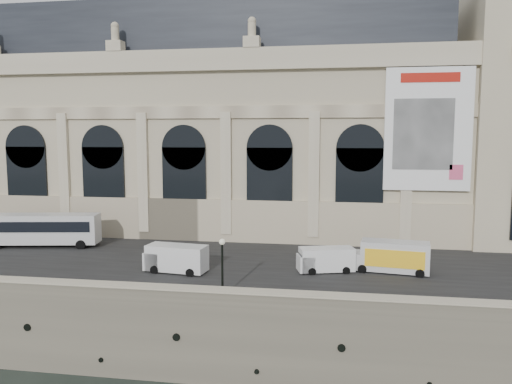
{
  "coord_description": "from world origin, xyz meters",
  "views": [
    {
      "loc": [
        13.34,
        -33.93,
        18.39
      ],
      "look_at": [
        4.44,
        22.0,
        11.93
      ],
      "focal_mm": 35.0,
      "sensor_mm": 36.0,
      "label": 1
    }
  ],
  "objects_px": {
    "bus_left": "(42,229)",
    "box_truck": "(390,257)",
    "van_c": "(323,260)",
    "van_b": "(173,258)",
    "lamp_right": "(222,268)"
  },
  "relations": [
    {
      "from": "van_b",
      "to": "box_truck",
      "type": "distance_m",
      "value": 19.66
    },
    {
      "from": "van_b",
      "to": "box_truck",
      "type": "height_order",
      "value": "box_truck"
    },
    {
      "from": "van_c",
      "to": "box_truck",
      "type": "bearing_deg",
      "value": 8.58
    },
    {
      "from": "lamp_right",
      "to": "bus_left",
      "type": "bearing_deg",
      "value": 149.75
    },
    {
      "from": "box_truck",
      "to": "van_c",
      "type": "bearing_deg",
      "value": -171.42
    },
    {
      "from": "bus_left",
      "to": "lamp_right",
      "type": "bearing_deg",
      "value": -30.25
    },
    {
      "from": "bus_left",
      "to": "box_truck",
      "type": "distance_m",
      "value": 37.44
    },
    {
      "from": "van_c",
      "to": "box_truck",
      "type": "relative_size",
      "value": 0.73
    },
    {
      "from": "bus_left",
      "to": "van_b",
      "type": "relative_size",
      "value": 2.18
    },
    {
      "from": "lamp_right",
      "to": "box_truck",
      "type": "bearing_deg",
      "value": 34.66
    },
    {
      "from": "bus_left",
      "to": "van_b",
      "type": "distance_m",
      "value": 19.29
    },
    {
      "from": "van_c",
      "to": "box_truck",
      "type": "xyz_separation_m",
      "value": [
        5.99,
        0.9,
        0.29
      ]
    },
    {
      "from": "van_c",
      "to": "van_b",
      "type": "bearing_deg",
      "value": -170.98
    },
    {
      "from": "van_c",
      "to": "box_truck",
      "type": "height_order",
      "value": "box_truck"
    },
    {
      "from": "van_b",
      "to": "lamp_right",
      "type": "xyz_separation_m",
      "value": [
        5.99,
        -6.25,
        1.0
      ]
    }
  ]
}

